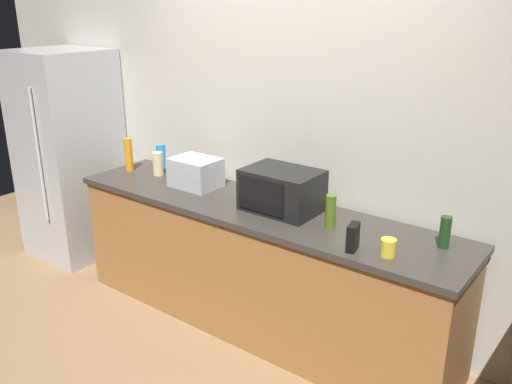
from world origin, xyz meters
TOP-DOWN VIEW (x-y plane):
  - ground_plane at (0.00, 0.00)m, footprint 8.00×8.00m
  - back_wall at (0.00, 0.81)m, footprint 6.40×0.10m
  - counter_run at (0.00, 0.40)m, footprint 2.84×0.64m
  - refrigerator at (-2.05, 0.40)m, footprint 0.72×0.73m
  - microwave at (0.17, 0.45)m, footprint 0.48×0.35m
  - toaster_oven at (-0.59, 0.46)m, footprint 0.34×0.26m
  - cordless_phone at (0.81, 0.20)m, footprint 0.07×0.12m
  - bottle_olive_oil at (0.57, 0.38)m, footprint 0.06×0.06m
  - bottle_wine at (1.20, 0.52)m, footprint 0.06×0.06m
  - bottle_spray_cleaner at (-1.13, 0.63)m, footprint 0.07×0.07m
  - bottle_dish_soap at (-1.28, 0.42)m, footprint 0.06×0.06m
  - bottle_hand_soap at (-1.01, 0.48)m, footprint 0.08×0.08m
  - mug_yellow at (1.00, 0.24)m, footprint 0.08×0.08m

SIDE VIEW (x-z plane):
  - ground_plane at x=0.00m, z-range 0.00..0.00m
  - counter_run at x=0.00m, z-range 0.00..0.90m
  - refrigerator at x=-2.05m, z-range 0.00..1.80m
  - mug_yellow at x=1.00m, z-range 0.90..1.00m
  - cordless_phone at x=0.81m, z-range 0.90..1.05m
  - bottle_wine at x=1.20m, z-range 0.90..1.08m
  - bottle_hand_soap at x=-1.01m, z-range 0.90..1.08m
  - bottle_spray_cleaner at x=-1.13m, z-range 0.90..1.09m
  - bottle_olive_oil at x=0.57m, z-range 0.90..1.11m
  - toaster_oven at x=-0.59m, z-range 0.90..1.11m
  - bottle_dish_soap at x=-1.28m, z-range 0.90..1.16m
  - microwave at x=0.17m, z-range 0.90..1.17m
  - back_wall at x=0.00m, z-range 0.00..2.70m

